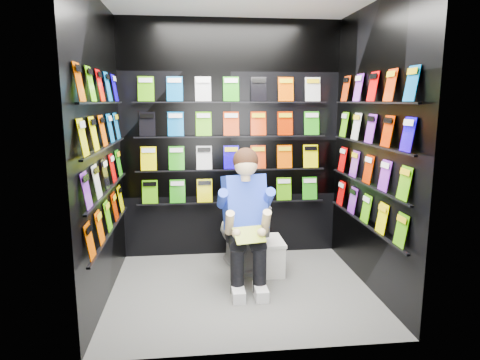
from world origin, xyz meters
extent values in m
plane|color=slate|center=(0.00, 0.00, 0.00)|extent=(2.40, 2.40, 0.00)
cube|color=black|center=(0.00, 1.00, 1.30)|extent=(2.40, 0.04, 2.60)
cube|color=black|center=(0.00, -1.00, 1.30)|extent=(2.40, 0.04, 2.60)
cube|color=black|center=(-1.20, 0.00, 1.30)|extent=(0.04, 2.00, 2.60)
cube|color=black|center=(1.20, 0.00, 1.30)|extent=(0.04, 2.00, 2.60)
imported|color=white|center=(0.05, 0.59, 0.37)|extent=(0.56, 0.82, 0.73)
cube|color=silver|center=(0.35, 0.41, 0.16)|extent=(0.23, 0.42, 0.31)
cube|color=silver|center=(0.35, 0.41, 0.33)|extent=(0.25, 0.44, 0.03)
cube|color=green|center=(0.05, -0.14, 0.58)|extent=(0.30, 0.21, 0.11)
camera|label=1|loc=(-0.43, -3.70, 1.74)|focal=32.00mm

